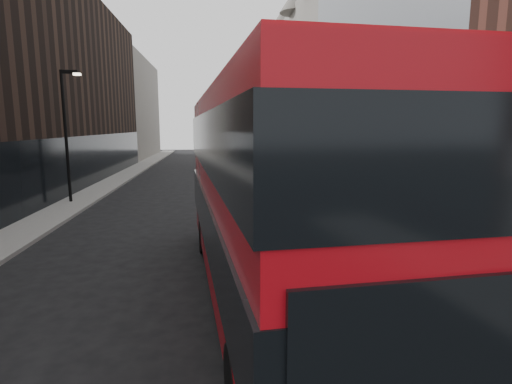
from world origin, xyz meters
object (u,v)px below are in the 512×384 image
object	(u,v)px
car_b	(231,180)
car_c	(250,169)
red_bus	(266,187)
grey_bus	(233,150)
street_lamp	(67,127)
car_a	(252,201)

from	to	relation	value
car_b	car_c	bearing A→B (deg)	79.28
red_bus	grey_bus	world-z (taller)	red_bus
street_lamp	car_c	bearing A→B (deg)	45.60
red_bus	car_b	world-z (taller)	red_bus
street_lamp	car_a	size ratio (longest dim) A/B	1.59
red_bus	car_a	distance (m)	9.40
grey_bus	car_b	world-z (taller)	grey_bus
car_c	street_lamp	bearing A→B (deg)	-127.36
car_c	car_a	bearing A→B (deg)	-87.84
street_lamp	red_bus	distance (m)	16.10
car_a	car_c	bearing A→B (deg)	78.03
street_lamp	car_b	size ratio (longest dim) A/B	1.46
street_lamp	car_c	distance (m)	15.92
grey_bus	car_a	bearing A→B (deg)	-84.11
street_lamp	red_bus	bearing A→B (deg)	-55.78
grey_bus	car_a	xyz separation A→B (m)	(-0.34, -24.74, -0.95)
car_a	car_b	world-z (taller)	car_b
red_bus	car_a	world-z (taller)	red_bus
red_bus	grey_bus	xyz separation A→B (m)	(0.88, 33.89, -1.11)
red_bus	grey_bus	distance (m)	33.92
car_a	car_b	xyz separation A→B (m)	(-0.64, 7.37, 0.04)
car_a	car_b	distance (m)	7.40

